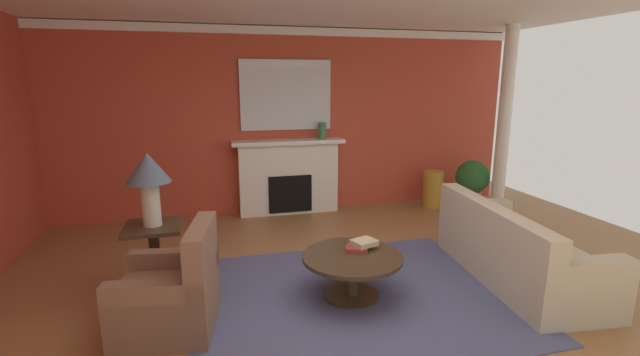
% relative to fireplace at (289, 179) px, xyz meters
% --- Properties ---
extents(ground_plane, '(9.35, 9.35, 0.00)m').
position_rel_fireplace_xyz_m(ground_plane, '(-0.00, -3.01, -0.57)').
color(ground_plane, olive).
extents(wall_fireplace, '(7.79, 0.12, 2.96)m').
position_rel_fireplace_xyz_m(wall_fireplace, '(-0.00, 0.21, 0.91)').
color(wall_fireplace, '#B7422D').
rests_on(wall_fireplace, ground_plane).
extents(crown_moulding, '(7.79, 0.08, 0.12)m').
position_rel_fireplace_xyz_m(crown_moulding, '(-0.00, 0.13, 2.31)').
color(crown_moulding, white).
extents(area_rug, '(3.14, 2.59, 0.01)m').
position_rel_fireplace_xyz_m(area_rug, '(0.08, -2.98, -0.57)').
color(area_rug, '#4C517A').
rests_on(area_rug, ground_plane).
extents(fireplace, '(1.80, 0.35, 1.21)m').
position_rel_fireplace_xyz_m(fireplace, '(0.00, 0.00, 0.00)').
color(fireplace, white).
rests_on(fireplace, ground_plane).
extents(mantel_mirror, '(1.45, 0.04, 1.10)m').
position_rel_fireplace_xyz_m(mantel_mirror, '(0.00, 0.12, 1.34)').
color(mantel_mirror, silver).
extents(sofa, '(1.10, 2.18, 0.85)m').
position_rel_fireplace_xyz_m(sofa, '(1.93, -3.03, -0.28)').
color(sofa, '#BCB299').
rests_on(sofa, ground_plane).
extents(armchair_near_window, '(0.92, 0.92, 0.95)m').
position_rel_fireplace_xyz_m(armchair_near_window, '(-1.62, -3.13, -0.27)').
color(armchair_near_window, brown).
rests_on(armchair_near_window, ground_plane).
extents(coffee_table, '(1.00, 1.00, 0.45)m').
position_rel_fireplace_xyz_m(coffee_table, '(0.08, -2.98, -0.24)').
color(coffee_table, '#3D2D1E').
rests_on(coffee_table, ground_plane).
extents(side_table, '(0.56, 0.56, 0.70)m').
position_rel_fireplace_xyz_m(side_table, '(-1.83, -2.31, -0.17)').
color(side_table, '#3D2D1E').
rests_on(side_table, ground_plane).
extents(table_lamp, '(0.44, 0.44, 0.75)m').
position_rel_fireplace_xyz_m(table_lamp, '(-1.83, -2.31, 0.65)').
color(table_lamp, beige).
rests_on(table_lamp, side_table).
extents(vase_tall_corner, '(0.34, 0.34, 0.63)m').
position_rel_fireplace_xyz_m(vase_tall_corner, '(2.45, -0.30, -0.26)').
color(vase_tall_corner, '#B7892D').
rests_on(vase_tall_corner, ground_plane).
extents(vase_mantel_right, '(0.13, 0.13, 0.27)m').
position_rel_fireplace_xyz_m(vase_mantel_right, '(0.55, -0.05, 0.77)').
color(vase_mantel_right, '#33703D').
rests_on(vase_mantel_right, fireplace).
extents(book_red_cover, '(0.26, 0.21, 0.04)m').
position_rel_fireplace_xyz_m(book_red_cover, '(0.16, -2.89, -0.10)').
color(book_red_cover, maroon).
rests_on(book_red_cover, coffee_table).
extents(book_art_folio, '(0.29, 0.26, 0.05)m').
position_rel_fireplace_xyz_m(book_art_folio, '(0.25, -2.86, -0.05)').
color(book_art_folio, tan).
rests_on(book_art_folio, coffee_table).
extents(potted_plant, '(0.56, 0.56, 0.83)m').
position_rel_fireplace_xyz_m(potted_plant, '(3.05, -0.53, -0.08)').
color(potted_plant, '#BCB29E').
rests_on(potted_plant, ground_plane).
extents(column_white, '(0.20, 0.20, 2.96)m').
position_rel_fireplace_xyz_m(column_white, '(3.28, -0.90, 0.91)').
color(column_white, white).
rests_on(column_white, ground_plane).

